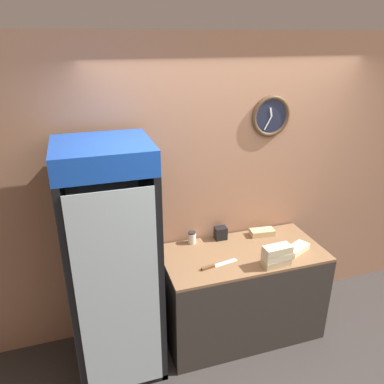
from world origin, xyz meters
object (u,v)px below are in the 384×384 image
(sandwich_stack_bottom, at_px, (276,262))
(condiment_jar, at_px, (192,238))
(sandwich_flat_left, at_px, (297,249))
(beverage_cooler, at_px, (111,251))
(sandwich_stack_top, at_px, (277,250))
(napkin_dispenser, at_px, (221,233))
(sandwich_stack_middle, at_px, (277,256))
(chefs_knife, at_px, (214,266))
(sandwich_flat_right, at_px, (262,232))

(sandwich_stack_bottom, distance_m, condiment_jar, 0.80)
(sandwich_flat_left, height_order, condiment_jar, condiment_jar)
(beverage_cooler, height_order, sandwich_stack_top, beverage_cooler)
(napkin_dispenser, bearing_deg, sandwich_flat_left, -36.35)
(sandwich_stack_middle, xyz_separation_m, sandwich_flat_left, (0.29, 0.14, -0.06))
(beverage_cooler, distance_m, sandwich_stack_bottom, 1.37)
(chefs_knife, distance_m, napkin_dispenser, 0.48)
(sandwich_stack_bottom, bearing_deg, sandwich_stack_middle, 0.00)
(sandwich_flat_left, height_order, napkin_dispenser, napkin_dispenser)
(sandwich_flat_left, xyz_separation_m, napkin_dispenser, (-0.57, 0.42, 0.03))
(sandwich_flat_left, height_order, sandwich_flat_right, sandwich_flat_right)
(sandwich_flat_left, xyz_separation_m, sandwich_flat_right, (-0.16, 0.36, 0.00))
(chefs_knife, xyz_separation_m, napkin_dispenser, (0.22, 0.42, 0.05))
(sandwich_stack_top, relative_size, sandwich_flat_right, 1.01)
(sandwich_flat_right, distance_m, chefs_knife, 0.73)
(sandwich_stack_bottom, xyz_separation_m, condiment_jar, (-0.56, 0.56, 0.03))
(napkin_dispenser, bearing_deg, sandwich_stack_top, -63.17)
(sandwich_stack_bottom, height_order, sandwich_flat_right, sandwich_stack_bottom)
(sandwich_stack_bottom, relative_size, chefs_knife, 0.71)
(napkin_dispenser, bearing_deg, sandwich_flat_right, -7.53)
(beverage_cooler, height_order, sandwich_flat_right, beverage_cooler)
(napkin_dispenser, bearing_deg, beverage_cooler, -166.58)
(beverage_cooler, distance_m, sandwich_flat_right, 1.47)
(chefs_knife, bearing_deg, sandwich_flat_left, 0.04)
(sandwich_flat_left, xyz_separation_m, chefs_knife, (-0.79, -0.00, -0.02))
(sandwich_stack_bottom, xyz_separation_m, sandwich_flat_left, (0.29, 0.14, -0.00))
(sandwich_stack_top, distance_m, chefs_knife, 0.54)
(condiment_jar, relative_size, napkin_dispenser, 0.95)
(chefs_knife, bearing_deg, sandwich_stack_bottom, -15.31)
(beverage_cooler, xyz_separation_m, chefs_knife, (0.82, -0.17, -0.20))
(beverage_cooler, relative_size, napkin_dispenser, 16.55)
(sandwich_stack_bottom, xyz_separation_m, sandwich_stack_top, (0.00, 0.00, 0.12))
(sandwich_stack_middle, distance_m, sandwich_flat_right, 0.52)
(sandwich_flat_left, distance_m, condiment_jar, 0.95)
(sandwich_flat_right, bearing_deg, sandwich_flat_left, -66.53)
(beverage_cooler, height_order, chefs_knife, beverage_cooler)
(condiment_jar, xyz_separation_m, napkin_dispenser, (0.28, -0.01, 0.00))
(sandwich_stack_bottom, xyz_separation_m, sandwich_stack_middle, (0.00, 0.00, 0.06))
(beverage_cooler, height_order, sandwich_flat_left, beverage_cooler)
(sandwich_stack_middle, xyz_separation_m, napkin_dispenser, (-0.28, 0.56, -0.03))
(beverage_cooler, bearing_deg, napkin_dispenser, 13.42)
(sandwich_stack_top, relative_size, sandwich_flat_left, 0.91)
(condiment_jar, bearing_deg, beverage_cooler, -161.36)
(condiment_jar, bearing_deg, napkin_dispenser, -1.47)
(sandwich_stack_middle, distance_m, sandwich_flat_left, 0.32)
(chefs_knife, height_order, napkin_dispenser, napkin_dispenser)
(beverage_cooler, relative_size, condiment_jar, 17.40)
(chefs_knife, bearing_deg, napkin_dispenser, 62.35)
(beverage_cooler, bearing_deg, sandwich_stack_middle, -13.13)
(sandwich_flat_right, bearing_deg, napkin_dispenser, 172.47)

